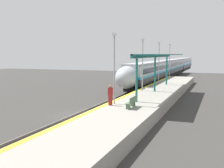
% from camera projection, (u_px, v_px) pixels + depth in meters
% --- Properties ---
extents(ground_plane, '(120.00, 120.00, 0.00)m').
position_uv_depth(ground_plane, '(84.00, 116.00, 23.85)').
color(ground_plane, '#383533').
extents(rail_left, '(0.08, 90.00, 0.15)m').
position_uv_depth(rail_left, '(76.00, 114.00, 24.10)').
color(rail_left, slate).
rests_on(rail_left, ground_plane).
extents(rail_right, '(0.08, 90.00, 0.15)m').
position_uv_depth(rail_right, '(91.00, 115.00, 23.59)').
color(rail_right, slate).
rests_on(rail_right, ground_plane).
extents(train, '(2.75, 71.39, 3.92)m').
position_uv_depth(train, '(171.00, 67.00, 65.81)').
color(train, black).
rests_on(train, ground_plane).
extents(platform_right, '(4.59, 64.00, 1.05)m').
position_uv_depth(platform_right, '(129.00, 113.00, 22.36)').
color(platform_right, gray).
rests_on(platform_right, ground_plane).
extents(platform_bench, '(0.44, 1.74, 0.89)m').
position_uv_depth(platform_bench, '(132.00, 102.00, 21.80)').
color(platform_bench, '#4C6B4C').
rests_on(platform_bench, platform_right).
extents(person_waiting, '(0.36, 0.22, 1.69)m').
position_uv_depth(person_waiting, '(110.00, 95.00, 22.86)').
color(person_waiting, maroon).
rests_on(person_waiting, platform_right).
extents(railway_signal, '(0.28, 0.28, 3.95)m').
position_uv_depth(railway_signal, '(137.00, 71.00, 47.02)').
color(railway_signal, '#59595E').
rests_on(railway_signal, ground_plane).
extents(lamppost_near, '(0.36, 0.20, 5.90)m').
position_uv_depth(lamppost_near, '(114.00, 64.00, 23.24)').
color(lamppost_near, '#9E9EA3').
rests_on(lamppost_near, platform_right).
extents(lamppost_mid, '(0.36, 0.20, 5.90)m').
position_uv_depth(lamppost_mid, '(143.00, 61.00, 31.73)').
color(lamppost_mid, '#9E9EA3').
rests_on(lamppost_mid, platform_right).
extents(lamppost_far, '(0.36, 0.20, 5.90)m').
position_uv_depth(lamppost_far, '(159.00, 60.00, 40.22)').
color(lamppost_far, '#9E9EA3').
rests_on(lamppost_far, platform_right).
extents(lamppost_farthest, '(0.36, 0.20, 5.90)m').
position_uv_depth(lamppost_farthest, '(170.00, 59.00, 48.70)').
color(lamppost_farthest, '#9E9EA3').
rests_on(lamppost_farthest, platform_right).
extents(station_canopy, '(2.02, 17.81, 4.17)m').
position_uv_depth(station_canopy, '(160.00, 57.00, 30.90)').
color(station_canopy, '#1E6B66').
rests_on(station_canopy, platform_right).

